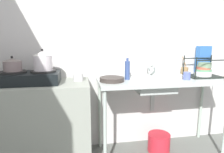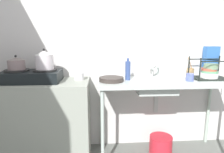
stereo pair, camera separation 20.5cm
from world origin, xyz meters
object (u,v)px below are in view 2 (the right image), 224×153
at_px(faucet, 154,66).
at_px(frying_pan, 111,79).
at_px(utensil_jar, 190,72).
at_px(pot_on_right_burner, 44,60).
at_px(percolator, 79,72).
at_px(bottle_by_sink, 128,70).
at_px(pot_on_left_burner, 16,63).
at_px(sink_basin, 155,86).
at_px(stove, 32,76).
at_px(bucket_on_floor, 161,145).
at_px(dish_rack, 209,72).
at_px(small_bowl_on_drainboard, 180,77).
at_px(cereal_box, 211,61).
at_px(cup_by_rack, 190,77).

xyz_separation_m(faucet, frying_pan, (-0.50, -0.20, -0.11)).
bearing_deg(utensil_jar, pot_on_right_burner, -172.94).
xyz_separation_m(percolator, bottle_by_sink, (0.53, -0.03, 0.02)).
relative_size(pot_on_left_burner, sink_basin, 0.41).
height_order(stove, bucket_on_floor, stove).
relative_size(dish_rack, bucket_on_floor, 1.47).
height_order(pot_on_left_burner, faucet, pot_on_left_burner).
distance_m(stove, bucket_on_floor, 1.64).
bearing_deg(stove, dish_rack, 0.82).
xyz_separation_m(sink_basin, bucket_on_floor, (0.10, 0.01, -0.72)).
height_order(dish_rack, small_bowl_on_drainboard, dish_rack).
xyz_separation_m(percolator, sink_basin, (0.82, -0.06, -0.15)).
bearing_deg(dish_rack, stove, -179.18).
height_order(cereal_box, utensil_jar, cereal_box).
distance_m(percolator, bottle_by_sink, 0.53).
bearing_deg(cereal_box, cup_by_rack, -148.95).
relative_size(percolator, cup_by_rack, 2.11).
bearing_deg(pot_on_left_burner, utensil_jar, 6.04).
bearing_deg(faucet, cereal_box, 4.06).
height_order(cup_by_rack, cereal_box, cereal_box).
bearing_deg(pot_on_left_burner, small_bowl_on_drainboard, 1.10).
bearing_deg(pot_on_right_burner, frying_pan, -3.35).
xyz_separation_m(percolator, bucket_on_floor, (0.93, -0.05, -0.87)).
height_order(pot_on_right_burner, bucket_on_floor, pot_on_right_burner).
bearing_deg(utensil_jar, bucket_on_floor, -152.56).
height_order(sink_basin, bottle_by_sink, bottle_by_sink).
bearing_deg(utensil_jar, percolator, -173.36).
bearing_deg(stove, percolator, 6.16).
xyz_separation_m(small_bowl_on_drainboard, cereal_box, (0.44, 0.17, 0.16)).
relative_size(percolator, utensil_jar, 0.77).
relative_size(stove, frying_pan, 2.28).
distance_m(faucet, utensil_jar, 0.48).
height_order(bottle_by_sink, cereal_box, cereal_box).
distance_m(utensil_jar, bucket_on_floor, 0.94).
bearing_deg(pot_on_right_burner, faucet, 7.54).
bearing_deg(pot_on_right_burner, small_bowl_on_drainboard, 1.32).
xyz_separation_m(dish_rack, utensil_jar, (-0.14, 0.18, -0.02)).
bearing_deg(cereal_box, stove, 179.49).
bearing_deg(dish_rack, pot_on_left_burner, -179.24).
bearing_deg(bottle_by_sink, cereal_box, 10.13).
relative_size(frying_pan, bottle_by_sink, 1.10).
bearing_deg(sink_basin, bucket_on_floor, 6.30).
bearing_deg(dish_rack, percolator, 179.03).
bearing_deg(small_bowl_on_drainboard, cup_by_rack, -65.82).
height_order(sink_basin, faucet, faucet).
xyz_separation_m(sink_basin, cup_by_rack, (0.35, -0.08, 0.11)).
bearing_deg(percolator, pot_on_right_burner, -171.31).
distance_m(sink_basin, cereal_box, 0.81).
bearing_deg(frying_pan, pot_on_left_burner, 177.63).
relative_size(cereal_box, bucket_on_floor, 1.34).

